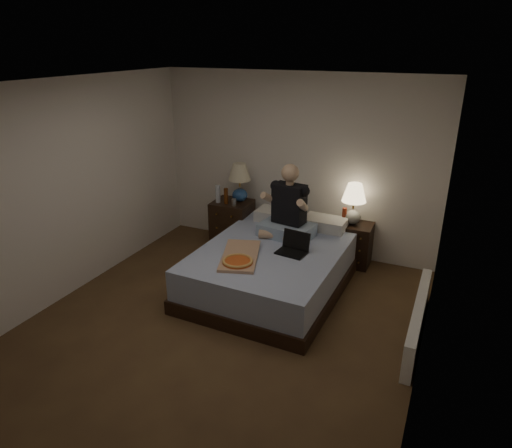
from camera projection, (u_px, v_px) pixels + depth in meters
The scene contains 19 objects.
floor at pixel (222, 325), 4.93m from camera, with size 4.00×4.50×0.00m, color brown.
ceiling at pixel (213, 85), 3.99m from camera, with size 4.00×4.50×0.00m, color white.
wall_back at pixel (296, 165), 6.36m from camera, with size 4.00×2.50×0.00m, color silver.
wall_front at pixel (24, 348), 2.56m from camera, with size 4.00×2.50×0.00m, color silver.
wall_left at pixel (65, 191), 5.23m from camera, with size 4.50×2.50×0.00m, color silver.
wall_right at pixel (434, 254), 3.69m from camera, with size 4.50×2.50×0.00m, color silver.
bed at pixel (273, 268), 5.60m from camera, with size 1.60×2.14×0.53m, color #546AA8.
nightstand_left at pixel (232, 224), 6.70m from camera, with size 0.54×0.48×0.70m, color black.
nightstand_right at pixel (354, 244), 6.19m from camera, with size 0.45×0.40×0.58m, color black.
lamp_left at pixel (240, 183), 6.49m from camera, with size 0.32×0.32×0.56m, color navy, non-canonical shape.
lamp_right at pixel (353, 204), 6.00m from camera, with size 0.32×0.32×0.56m, color gray, non-canonical shape.
water_bottle at pixel (218, 194), 6.50m from camera, with size 0.07×0.07×0.25m, color silver.
soda_can at pixel (234, 202), 6.39m from camera, with size 0.07×0.07×0.10m, color #B2B2AD.
beer_bottle_left at pixel (226, 196), 6.46m from camera, with size 0.06×0.06×0.23m, color #52270B.
beer_bottle_right at pixel (344, 216), 6.05m from camera, with size 0.06×0.06×0.23m, color #611C0D.
person at pixel (287, 201), 5.67m from camera, with size 0.66×0.52×0.93m, color black, non-canonical shape.
laptop at pixel (292, 244), 5.31m from camera, with size 0.34×0.28×0.24m, color black, non-canonical shape.
pizza_box at pixel (238, 262), 5.06m from camera, with size 0.40×0.76×0.08m, color tan, non-canonical shape.
radiator at pixel (418, 320), 4.68m from camera, with size 0.10×1.60×0.40m, color white.
Camera 1 is at (2.07, -3.63, 2.86)m, focal length 32.00 mm.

